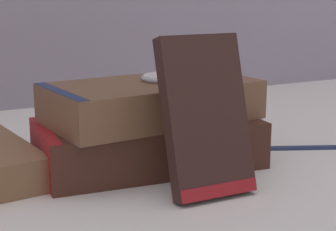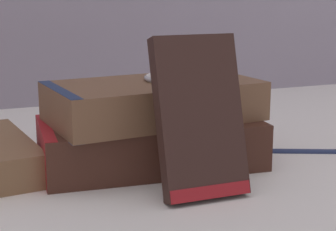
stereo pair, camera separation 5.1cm
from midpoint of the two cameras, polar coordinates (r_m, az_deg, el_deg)
ground_plane at (r=0.57m, az=0.47°, el=-6.55°), size 3.00×3.00×0.00m
book_flat_bottom at (r=0.61m, az=-4.95°, el=-2.87°), size 0.24×0.14×0.05m
book_flat_top at (r=0.60m, az=-4.52°, el=1.38°), size 0.23×0.14×0.04m
book_leaning_front at (r=0.52m, az=1.07°, el=-0.66°), size 0.08×0.06×0.15m
pocket_watch at (r=0.61m, az=-2.71°, el=3.85°), size 0.06×0.06×0.01m
fountain_pen at (r=0.69m, az=11.51°, el=-3.04°), size 0.13×0.06×0.01m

